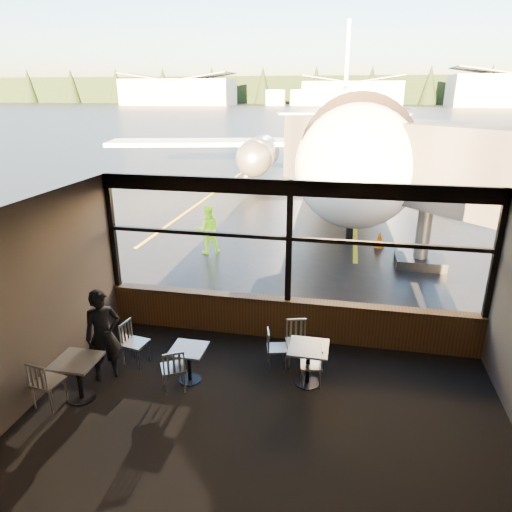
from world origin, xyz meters
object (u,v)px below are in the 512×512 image
(airliner, at_px, (350,86))
(chair_near_w, at_px, (277,349))
(chair_near_n, at_px, (297,343))
(chair_mid_s, at_px, (173,368))
(chair_left_s, at_px, (48,382))
(ground_crew, at_px, (208,230))
(jet_bridge, at_px, (432,190))
(cafe_table_left, at_px, (79,379))
(chair_mid_w, at_px, (135,344))
(cafe_table_mid, at_px, (189,364))
(chair_near_e, at_px, (311,365))
(cone_nose, at_px, (380,239))
(cafe_table_near, at_px, (308,365))
(passenger, at_px, (103,335))
(cone_wing, at_px, (246,175))

(airliner, xyz_separation_m, chair_near_w, (-0.86, -20.51, -5.07))
(chair_near_n, height_order, chair_mid_s, chair_near_n)
(chair_left_s, relative_size, ground_crew, 0.57)
(jet_bridge, bearing_deg, chair_mid_s, -124.60)
(chair_mid_s, relative_size, chair_left_s, 0.94)
(cafe_table_left, relative_size, chair_near_n, 0.88)
(chair_near_w, bearing_deg, chair_mid_w, -94.71)
(cafe_table_mid, bearing_deg, chair_near_e, 8.59)
(cafe_table_mid, bearing_deg, cone_nose, 66.35)
(cafe_table_near, height_order, cafe_table_mid, cafe_table_near)
(cafe_table_near, distance_m, chair_mid_s, 2.45)
(chair_mid_s, bearing_deg, cafe_table_left, 172.42)
(chair_near_w, bearing_deg, cafe_table_left, -76.62)
(passenger, height_order, ground_crew, passenger)
(chair_near_w, xyz_separation_m, passenger, (-3.11, -0.98, 0.49))
(airliner, relative_size, cafe_table_near, 45.65)
(chair_near_w, bearing_deg, cafe_table_near, 41.34)
(ground_crew, bearing_deg, cafe_table_left, 65.39)
(cafe_table_mid, bearing_deg, cone_wing, 99.91)
(cafe_table_mid, xyz_separation_m, ground_crew, (-1.81, 7.04, 0.47))
(ground_crew, bearing_deg, passenger, 66.46)
(passenger, bearing_deg, chair_mid_w, 17.35)
(chair_near_w, xyz_separation_m, cone_nose, (2.35, 8.07, -0.13))
(jet_bridge, distance_m, cone_wing, 16.49)
(jet_bridge, height_order, cafe_table_near, jet_bridge)
(airliner, distance_m, cafe_table_near, 21.56)
(chair_left_s, relative_size, cone_wing, 2.16)
(jet_bridge, relative_size, chair_mid_s, 12.32)
(cafe_table_mid, height_order, chair_mid_s, chair_mid_s)
(chair_left_s, xyz_separation_m, ground_crew, (0.31, 8.21, 0.35))
(cafe_table_left, bearing_deg, airliner, 79.57)
(chair_mid_s, height_order, chair_mid_w, chair_mid_w)
(cone_wing, bearing_deg, passenger, -84.33)
(chair_mid_w, bearing_deg, chair_near_w, 108.12)
(chair_near_e, xyz_separation_m, ground_crew, (-4.05, 6.70, 0.41))
(airliner, distance_m, chair_near_n, 20.93)
(ground_crew, bearing_deg, chair_mid_s, 77.05)
(chair_mid_s, bearing_deg, chair_mid_w, 119.56)
(cafe_table_near, bearing_deg, chair_near_n, 113.05)
(chair_near_e, xyz_separation_m, chair_near_n, (-0.33, 0.65, 0.04))
(airliner, xyz_separation_m, jet_bridge, (2.78, -13.84, -3.12))
(passenger, bearing_deg, cafe_table_near, -30.60)
(chair_mid_s, xyz_separation_m, ground_crew, (-1.62, 7.35, 0.38))
(chair_near_n, relative_size, passenger, 0.51)
(cafe_table_left, height_order, cone_nose, cafe_table_left)
(airliner, bearing_deg, ground_crew, -108.53)
(chair_mid_s, distance_m, ground_crew, 7.53)
(chair_mid_s, xyz_separation_m, passenger, (-1.39, 0.12, 0.45))
(cafe_table_left, height_order, chair_near_e, chair_near_e)
(jet_bridge, relative_size, chair_left_s, 11.60)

